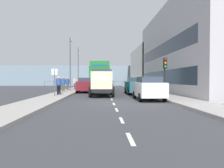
% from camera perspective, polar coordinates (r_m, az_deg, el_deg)
% --- Properties ---
extents(ground_plane, '(80.00, 80.00, 0.00)m').
position_cam_1_polar(ground_plane, '(24.83, -1.16, -2.21)').
color(ground_plane, '#38383D').
extents(sidewalk_left, '(2.30, 43.60, 0.15)m').
position_cam_1_polar(sidewalk_left, '(25.41, 9.69, -1.98)').
color(sidewalk_left, '#9E9993').
rests_on(sidewalk_left, ground_plane).
extents(sidewalk_right, '(2.30, 43.60, 0.15)m').
position_cam_1_polar(sidewalk_right, '(25.14, -12.14, -2.03)').
color(sidewalk_right, '#9E9993').
rests_on(sidewalk_right, ground_plane).
extents(road_centreline_markings, '(0.12, 40.47, 0.01)m').
position_cam_1_polar(road_centreline_markings, '(24.74, -1.16, -2.22)').
color(road_centreline_markings, silver).
rests_on(road_centreline_markings, ground_plane).
extents(building_terrace, '(6.98, 20.55, 9.55)m').
position_cam_1_polar(building_terrace, '(24.62, 21.77, 8.79)').
color(building_terrace, '#B7B2B7').
rests_on(building_terrace, ground_plane).
extents(building_far_block, '(6.97, 14.97, 7.65)m').
position_cam_1_polar(building_far_block, '(40.37, 11.76, 4.54)').
color(building_far_block, silver).
rests_on(building_far_block, ground_plane).
extents(sea_horizon, '(80.00, 0.80, 5.00)m').
position_cam_1_polar(sea_horizon, '(49.58, -1.99, 2.42)').
color(sea_horizon, gray).
rests_on(sea_horizon, ground_plane).
extents(seawall_railing, '(28.08, 0.08, 1.20)m').
position_cam_1_polar(seawall_railing, '(45.98, -1.93, 0.54)').
color(seawall_railing, '#4C5156').
rests_on(seawall_railing, ground_plane).
extents(truck_vintage_cream, '(2.17, 5.64, 2.43)m').
position_cam_1_polar(truck_vintage_cream, '(18.10, -3.01, 0.22)').
color(truck_vintage_cream, black).
rests_on(truck_vintage_cream, ground_plane).
extents(lorry_cargo_green, '(2.58, 8.20, 3.87)m').
position_cam_1_polar(lorry_cargo_green, '(26.77, -3.55, 2.48)').
color(lorry_cargo_green, '#1E7033').
rests_on(lorry_cargo_green, ground_plane).
extents(car_white_kerbside_near, '(1.86, 3.87, 1.72)m').
position_cam_1_polar(car_white_kerbside_near, '(14.79, 10.48, -1.14)').
color(car_white_kerbside_near, white).
rests_on(car_white_kerbside_near, ground_plane).
extents(car_teal_kerbside_1, '(1.88, 4.25, 1.72)m').
position_cam_1_polar(car_teal_kerbside_1, '(20.34, 6.81, -0.47)').
color(car_teal_kerbside_1, '#1E6670').
rests_on(car_teal_kerbside_1, ground_plane).
extents(car_maroon_oppositeside_0, '(1.89, 3.94, 1.72)m').
position_cam_1_polar(car_maroon_oppositeside_0, '(23.26, -7.67, -0.25)').
color(car_maroon_oppositeside_0, maroon).
rests_on(car_maroon_oppositeside_0, ground_plane).
extents(car_black_oppositeside_1, '(1.83, 4.08, 1.72)m').
position_cam_1_polar(car_black_oppositeside_1, '(28.76, -6.74, 0.04)').
color(car_black_oppositeside_1, black).
rests_on(car_black_oppositeside_1, ground_plane).
extents(pedestrian_by_lamp, '(0.53, 0.34, 1.64)m').
position_cam_1_polar(pedestrian_by_lamp, '(18.49, -15.12, -0.02)').
color(pedestrian_by_lamp, black).
rests_on(pedestrian_by_lamp, sidewalk_right).
extents(pedestrian_near_railing, '(0.53, 0.34, 1.70)m').
position_cam_1_polar(pedestrian_near_railing, '(20.66, -15.23, 0.23)').
color(pedestrian_near_railing, black).
rests_on(pedestrian_near_railing, sidewalk_right).
extents(pedestrian_strolling, '(0.53, 0.34, 1.69)m').
position_cam_1_polar(pedestrian_strolling, '(23.09, -13.91, 0.33)').
color(pedestrian_strolling, '#4C473D').
rests_on(pedestrian_strolling, sidewalk_right).
extents(pedestrian_in_dark_coat, '(0.53, 0.34, 1.69)m').
position_cam_1_polar(pedestrian_in_dark_coat, '(26.07, -12.73, 0.44)').
color(pedestrian_in_dark_coat, '#4C473D').
rests_on(pedestrian_in_dark_coat, sidewalk_right).
extents(pedestrian_with_bag, '(0.53, 0.34, 1.77)m').
position_cam_1_polar(pedestrian_with_bag, '(27.52, -10.58, 0.60)').
color(pedestrian_with_bag, '#383342').
rests_on(pedestrian_with_bag, sidewalk_right).
extents(traffic_light_near, '(0.28, 0.41, 3.20)m').
position_cam_1_polar(traffic_light_near, '(17.33, 15.04, 4.41)').
color(traffic_light_near, black).
rests_on(traffic_light_near, sidewalk_left).
extents(lamp_post_promenade, '(0.32, 1.14, 6.50)m').
position_cam_1_polar(lamp_post_promenade, '(25.09, -11.94, 6.99)').
color(lamp_post_promenade, '#59595B').
rests_on(lamp_post_promenade, sidewalk_right).
extents(lamp_post_far, '(0.32, 1.14, 6.94)m').
position_cam_1_polar(lamp_post_far, '(34.87, -9.70, 5.76)').
color(lamp_post_far, '#59595B').
rests_on(lamp_post_far, sidewalk_right).
extents(street_sign, '(0.50, 0.07, 2.25)m').
position_cam_1_polar(street_sign, '(16.91, -16.25, 1.80)').
color(street_sign, '#4C4C4C').
rests_on(street_sign, sidewalk_right).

